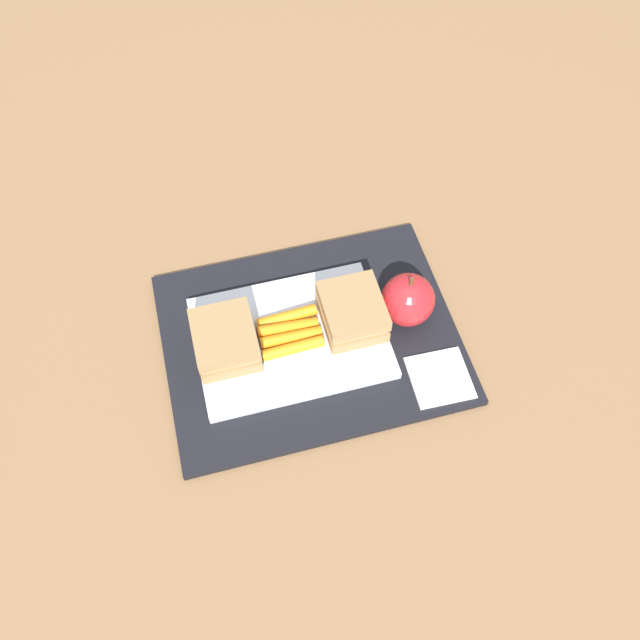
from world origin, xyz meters
TOP-DOWN VIEW (x-y plane):
  - ground_plane at (0.00, 0.00)m, footprint 2.40×2.40m
  - lunchbag_mat at (0.00, 0.00)m, footprint 0.36×0.28m
  - food_tray at (-0.03, 0.00)m, footprint 0.23×0.17m
  - sandwich_half_left at (-0.10, 0.00)m, footprint 0.07×0.08m
  - sandwich_half_right at (0.05, 0.00)m, footprint 0.07×0.08m
  - carrot_sticks_bundle at (-0.03, 0.00)m, footprint 0.08×0.06m
  - apple at (0.12, 0.00)m, footprint 0.07×0.07m
  - paper_napkin at (0.14, -0.10)m, footprint 0.07×0.07m

SIDE VIEW (x-z plane):
  - ground_plane at x=0.00m, z-range 0.00..0.00m
  - lunchbag_mat at x=0.00m, z-range 0.00..0.01m
  - paper_napkin at x=0.14m, z-range 0.01..0.01m
  - food_tray at x=-0.03m, z-range 0.01..0.02m
  - carrot_sticks_bundle at x=-0.03m, z-range 0.02..0.04m
  - apple at x=0.12m, z-range 0.00..0.08m
  - sandwich_half_left at x=-0.10m, z-range 0.02..0.07m
  - sandwich_half_right at x=0.05m, z-range 0.02..0.07m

